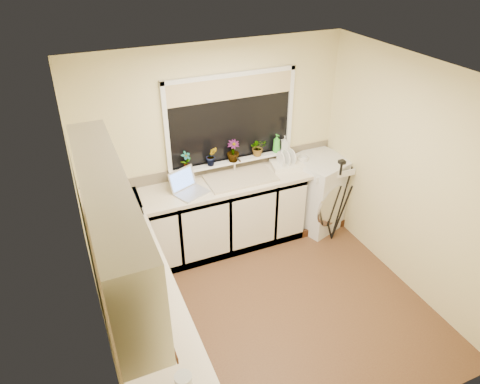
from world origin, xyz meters
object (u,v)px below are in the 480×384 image
at_px(cup_back, 303,160).
at_px(glass_jug, 184,384).
at_px(washing_machine, 318,191).
at_px(plant_b, 212,156).
at_px(plant_d, 258,147).
at_px(steel_jar, 134,290).
at_px(cup_left, 160,326).
at_px(microwave, 123,217).
at_px(tripod, 336,202).
at_px(soap_bottle_green, 277,143).
at_px(laptop, 187,187).
at_px(plant_a, 186,161).
at_px(dish_rack, 287,165).
at_px(plant_c, 233,151).
at_px(soap_bottle_clear, 284,143).
at_px(kettle, 146,257).

bearing_deg(cup_back, glass_jug, -133.32).
xyz_separation_m(washing_machine, plant_b, (-1.39, 0.23, 0.69)).
bearing_deg(cup_back, washing_machine, -18.34).
distance_m(washing_machine, plant_d, 1.06).
bearing_deg(steel_jar, cup_left, -76.93).
relative_size(steel_jar, microwave, 0.20).
distance_m(tripod, soap_bottle_green, 1.03).
distance_m(laptop, plant_d, 1.04).
distance_m(washing_machine, steel_jar, 3.03).
bearing_deg(microwave, tripod, -87.88).
xyz_separation_m(washing_machine, cup_left, (-2.55, -1.82, 0.47)).
bearing_deg(tripod, plant_a, 134.45).
xyz_separation_m(steel_jar, microwave, (0.10, 0.94, 0.10)).
xyz_separation_m(dish_rack, plant_a, (-1.24, 0.17, 0.23)).
height_order(plant_c, cup_left, plant_c).
distance_m(laptop, microwave, 0.91).
xyz_separation_m(washing_machine, laptop, (-1.77, 0.00, 0.49)).
height_order(tripod, soap_bottle_clear, soap_bottle_clear).
bearing_deg(steel_jar, tripod, 19.85).
xyz_separation_m(kettle, plant_b, (1.09, 1.28, 0.17)).
distance_m(steel_jar, soap_bottle_green, 2.69).
relative_size(soap_bottle_green, cup_back, 1.72).
bearing_deg(washing_machine, plant_b, 151.87).
xyz_separation_m(laptop, cup_back, (1.54, 0.07, -0.01)).
distance_m(tripod, cup_left, 2.93).
bearing_deg(soap_bottle_green, plant_c, -178.49).
height_order(plant_b, cup_left, plant_b).
distance_m(kettle, glass_jug, 1.32).
bearing_deg(plant_b, plant_d, 2.26).
relative_size(plant_c, cup_left, 2.54).
height_order(tripod, plant_d, plant_d).
bearing_deg(soap_bottle_green, glass_jug, -127.56).
bearing_deg(cup_left, soap_bottle_green, 45.61).
bearing_deg(soap_bottle_green, washing_machine, -25.32).
bearing_deg(glass_jug, soap_bottle_clear, 50.97).
distance_m(steel_jar, microwave, 0.95).
distance_m(plant_a, cup_left, 2.25).
xyz_separation_m(cup_back, cup_left, (-2.32, -1.90, -0.01)).
xyz_separation_m(plant_b, cup_left, (-1.16, -2.05, -0.22)).
distance_m(glass_jug, cup_left, 0.55).
distance_m(dish_rack, plant_a, 1.28).
height_order(glass_jug, plant_c, plant_c).
xyz_separation_m(washing_machine, microwave, (-2.55, -0.44, 0.57)).
xyz_separation_m(kettle, cup_left, (-0.08, -0.77, -0.05)).
xyz_separation_m(washing_machine, soap_bottle_clear, (-0.40, 0.26, 0.66)).
height_order(plant_d, cup_left, plant_d).
bearing_deg(tripod, laptop, 142.50).
bearing_deg(soap_bottle_green, microwave, -161.34).
distance_m(plant_a, cup_back, 1.49).
bearing_deg(dish_rack, plant_b, -177.20).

